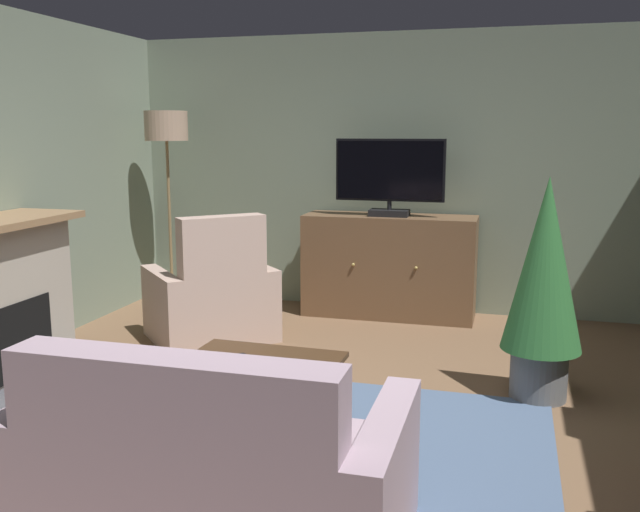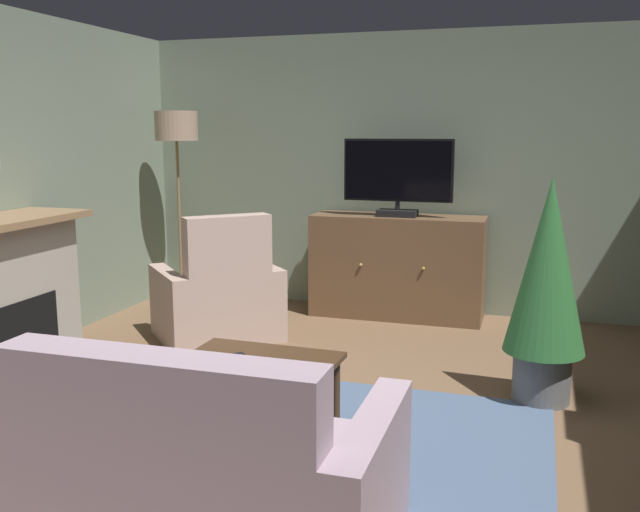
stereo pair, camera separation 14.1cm
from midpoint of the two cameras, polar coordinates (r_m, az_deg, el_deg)
name	(u,v)px [view 2 (the right image)]	position (r m, az deg, el deg)	size (l,w,h in m)	color
ground_plane	(322,433)	(4.23, 1.18, -14.26)	(5.97, 6.52, 0.04)	brown
wall_back	(415,174)	(6.80, 8.37, 6.63)	(5.97, 0.10, 2.64)	gray
rug_central	(344,443)	(4.06, 3.03, -14.97)	(2.25, 1.84, 0.01)	slate
tv_cabinet	(397,269)	(6.59, 6.92, -1.05)	(1.59, 0.53, 0.95)	#4A3523
television	(398,175)	(6.42, 7.00, 6.53)	(1.00, 0.20, 0.70)	black
coffee_table	(262,367)	(4.05, -3.73, -9.05)	(0.88, 0.52, 0.46)	#422B19
tv_remote	(230,357)	(4.00, -6.35, -8.21)	(0.17, 0.05, 0.02)	black
sofa_floral	(201,477)	(3.07, -8.32, -17.40)	(1.58, 0.94, 0.94)	#AD93A3
armchair_angled_to_table	(219,300)	(5.90, -7.55, -3.59)	(1.24, 1.24, 1.07)	#BC9E8E
potted_plant_tall_palm_by_window	(547,280)	(4.66, 18.85, -1.90)	(0.51, 0.51, 1.46)	slate
floor_lamp	(177,144)	(6.99, -11.02, 8.96)	(0.41, 0.41, 1.91)	#4C4233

